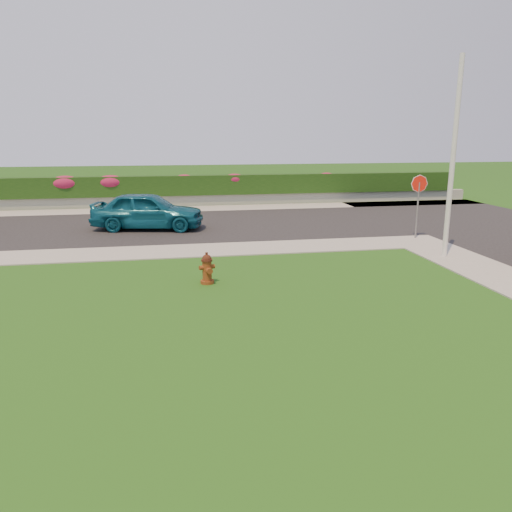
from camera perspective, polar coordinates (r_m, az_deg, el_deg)
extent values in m
plane|color=black|center=(9.09, 4.85, -11.86)|extent=(120.00, 120.00, 0.00)
cube|color=black|center=(22.43, -17.30, 3.07)|extent=(26.00, 8.00, 0.04)
cube|color=gray|center=(17.76, -22.35, -0.02)|extent=(24.00, 2.00, 0.04)
cube|color=gray|center=(19.63, 17.92, 1.58)|extent=(2.00, 2.00, 0.04)
cube|color=gray|center=(27.21, -7.67, 5.34)|extent=(34.00, 2.00, 0.04)
cube|color=gray|center=(28.66, -7.83, 6.32)|extent=(34.00, 0.40, 0.60)
cube|color=black|center=(28.67, -7.90, 8.03)|extent=(32.00, 0.90, 1.10)
cylinder|color=#4A200B|center=(13.57, -5.59, -2.94)|extent=(0.37, 0.37, 0.09)
cylinder|color=#4A200B|center=(13.49, -5.62, -1.63)|extent=(0.25, 0.25, 0.56)
cylinder|color=black|center=(13.41, -5.65, -0.47)|extent=(0.30, 0.30, 0.05)
sphere|color=black|center=(13.41, -5.65, -0.33)|extent=(0.25, 0.25, 0.25)
cylinder|color=black|center=(13.37, -5.67, 0.25)|extent=(0.08, 0.08, 0.08)
cylinder|color=#4A200B|center=(13.41, -6.27, -1.35)|extent=(0.14, 0.14, 0.12)
cylinder|color=#4A200B|center=(13.52, -4.99, -1.19)|extent=(0.14, 0.14, 0.12)
cylinder|color=#4A200B|center=(13.33, -5.37, -1.70)|extent=(0.19, 0.17, 0.16)
imported|color=#0D4E66|center=(21.45, -12.27, 5.09)|extent=(4.88, 2.71, 1.57)
cylinder|color=silver|center=(17.08, 21.57, 10.18)|extent=(0.16, 0.16, 6.30)
cylinder|color=slate|center=(20.06, 17.95, 4.92)|extent=(0.06, 0.06, 2.17)
cylinder|color=red|center=(19.94, 18.17, 7.86)|extent=(0.63, 0.03, 0.63)
cylinder|color=white|center=(19.94, 18.17, 7.86)|extent=(0.67, 0.02, 0.67)
ellipsoid|color=#A41C58|center=(29.01, -20.97, 7.81)|extent=(1.55, 1.00, 0.78)
ellipsoid|color=#A41C58|center=(28.67, -16.28, 8.13)|extent=(1.49, 0.96, 0.74)
ellipsoid|color=#A41C58|center=(28.53, -8.21, 8.67)|extent=(1.09, 0.70, 0.54)
ellipsoid|color=#A41C58|center=(28.78, -2.48, 8.79)|extent=(1.20, 0.77, 0.60)
ellipsoid|color=#A41C58|center=(30.00, 8.04, 8.94)|extent=(1.03, 0.66, 0.51)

